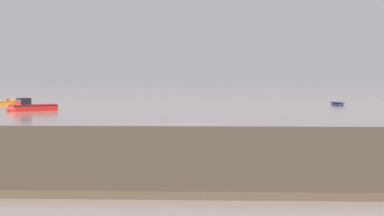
# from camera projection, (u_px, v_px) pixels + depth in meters

# --- Properties ---
(ground_plane) EXTENTS (800.00, 800.00, 0.00)m
(ground_plane) POSITION_uv_depth(u_px,v_px,m) (187.00, 124.00, 50.88)
(ground_plane) COLOR gray
(mudflat_shore) EXTENTS (346.06, 26.64, 0.25)m
(mudflat_shore) POSITION_uv_depth(u_px,v_px,m) (53.00, 147.00, 31.54)
(mudflat_shore) COLOR #4C3D2D
(mudflat_shore) RESTS_ON ground
(motorboat_moored_1) EXTENTS (4.34, 4.31, 1.56)m
(motorboat_moored_1) POSITION_uv_depth(u_px,v_px,m) (8.00, 103.00, 94.07)
(motorboat_moored_1) COLOR orange
(motorboat_moored_1) RESTS_ON ground
(rowboat_moored_7) EXTENTS (1.86, 4.47, 0.69)m
(rowboat_moored_7) POSITION_uv_depth(u_px,v_px,m) (337.00, 104.00, 92.48)
(rowboat_moored_7) COLOR navy
(rowboat_moored_7) RESTS_ON ground
(motorboat_moored_4) EXTENTS (6.25, 5.63, 2.39)m
(motorboat_moored_4) POSITION_uv_depth(u_px,v_px,m) (26.00, 108.00, 73.50)
(motorboat_moored_4) COLOR red
(motorboat_moored_4) RESTS_ON ground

